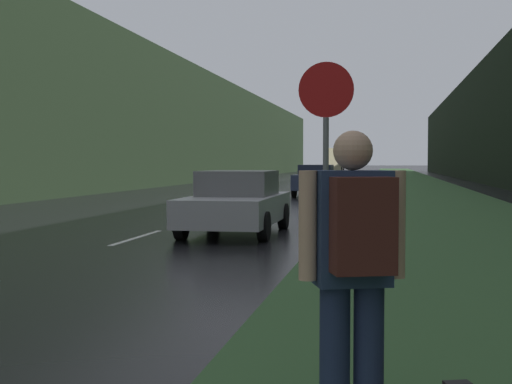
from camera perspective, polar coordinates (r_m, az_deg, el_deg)
grass_verge at (r=40.41m, az=12.72°, el=0.14°), size 6.00×240.00×0.02m
lane_stripe_c at (r=15.21m, az=-9.48°, el=-3.60°), size 0.12×3.00×0.01m
lane_stripe_d at (r=21.89m, az=-3.24°, el=-1.73°), size 0.12×3.00×0.01m
treeline_far_side at (r=52.60m, az=-6.15°, el=5.49°), size 2.00×140.00×8.80m
treeline_near_side at (r=51.01m, az=19.09°, el=5.50°), size 2.00×140.00×8.86m
stop_sign at (r=8.58m, az=5.61°, el=3.12°), size 0.66×0.07×2.79m
hitchhiker_with_backpack at (r=4.03m, az=7.85°, el=-5.86°), size 0.59×0.51×1.77m
car_passing_near at (r=15.73m, az=-1.56°, el=-0.86°), size 1.91×4.40×1.39m
car_passing_far at (r=33.36m, az=4.80°, el=0.99°), size 1.87×4.48×1.45m
delivery_truck at (r=97.30m, az=6.25°, el=2.54°), size 2.42×7.56×3.36m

